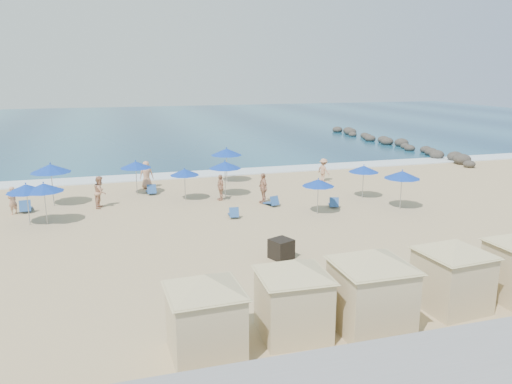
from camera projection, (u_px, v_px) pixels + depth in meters
ground at (231, 238)px, 23.84m from camera, size 160.00×160.00×0.00m
ocean at (143, 124)px, 75.05m from camera, size 160.00×80.00×0.06m
surf_line at (182, 175)px, 38.26m from camera, size 160.00×2.50×0.08m
rock_jetty at (392, 142)px, 53.64m from camera, size 2.56×26.66×0.96m
trash_bin at (281, 249)px, 21.21m from camera, size 1.10×1.10×0.85m
cabana_0 at (205, 305)px, 13.72m from camera, size 4.23×4.23×2.65m
cabana_1 at (293, 288)px, 14.78m from camera, size 4.23×4.23×2.65m
cabana_2 at (372, 279)px, 15.10m from camera, size 4.59×4.59×2.88m
cabana_3 at (453, 265)px, 16.49m from camera, size 4.28×4.28×2.69m
umbrella_0 at (26, 188)px, 25.50m from camera, size 1.98×1.98×2.26m
umbrella_1 at (51, 168)px, 29.09m from camera, size 2.31×2.31×2.63m
umbrella_2 at (44, 187)px, 25.60m from camera, size 2.00×2.00×2.28m
umbrella_3 at (136, 165)px, 31.92m from camera, size 1.99×1.99×2.27m
umbrella_4 at (185, 172)px, 30.50m from camera, size 1.81×1.81×2.05m
umbrella_5 at (225, 165)px, 31.52m from camera, size 2.05×2.05×2.33m
umbrella_6 at (318, 183)px, 27.57m from camera, size 1.81×1.81×2.06m
umbrella_7 at (226, 152)px, 35.50m from camera, size 2.24×2.24×2.54m
umbrella_8 at (364, 169)px, 31.05m from camera, size 1.89×1.89×2.15m
umbrella_9 at (402, 175)px, 28.51m from camera, size 2.05×2.05×2.34m
beach_chair_1 at (26, 207)px, 28.33m from camera, size 0.71×1.41×0.75m
beach_chair_2 at (151, 190)px, 32.46m from camera, size 0.60×1.29×0.71m
beach_chair_3 at (234, 213)px, 27.25m from camera, size 0.68×1.22×0.64m
beach_chair_4 at (272, 202)px, 29.62m from camera, size 0.80×1.27×0.65m
beach_chair_5 at (334, 203)px, 29.31m from camera, size 0.93×1.32×0.66m
beachgoer_0 at (12, 200)px, 27.74m from camera, size 0.65×0.69×1.58m
beachgoer_1 at (100, 192)px, 29.08m from camera, size 0.91×1.05×1.87m
beachgoer_2 at (263, 188)px, 30.07m from camera, size 0.53×1.12×1.85m
beachgoer_3 at (324, 170)px, 36.07m from camera, size 0.96×1.23×1.68m
beachgoer_4 at (146, 175)px, 33.87m from camera, size 0.98×0.70×1.89m
beachgoer_5 at (220, 187)px, 30.80m from camera, size 0.51×0.99×1.62m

